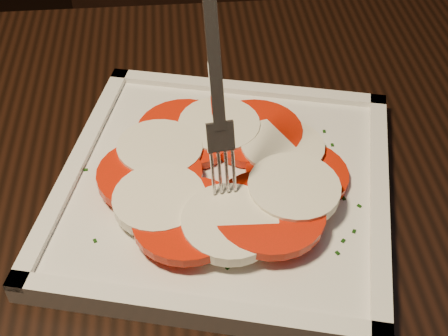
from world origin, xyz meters
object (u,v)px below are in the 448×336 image
Objects in this scene: table at (313,311)px; fork at (213,68)px; plate at (224,187)px; chair at (191,44)px.

fork reaches higher than table.
table is 0.15m from plate.
chair is 0.68m from fork.
plate is at bearing 132.90° from table.
table is at bearing -46.06° from fork.
fork is at bearing 153.47° from plate.
table is at bearing -47.10° from plate.
plate is (-0.07, 0.07, 0.11)m from table.
fork is (-0.01, 0.00, 0.12)m from plate.
plate is at bearing -89.44° from chair.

